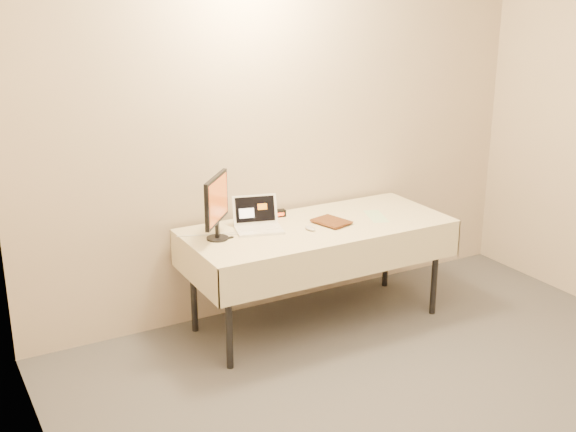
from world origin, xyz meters
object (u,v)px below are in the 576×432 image
monitor (216,203)px  book (322,209)px  table (318,233)px  laptop (257,221)px

monitor → book: (0.73, -0.11, -0.13)m
table → laptop: (-0.40, 0.14, 0.11)m
laptop → monitor: (-0.32, -0.07, 0.20)m
table → monitor: size_ratio=4.38×
monitor → book: 0.75m
table → monitor: (-0.72, 0.07, 0.31)m
laptop → monitor: bearing=-153.3°
laptop → book: (0.41, -0.18, 0.07)m
table → book: bearing=-80.8°
laptop → monitor: size_ratio=0.88×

